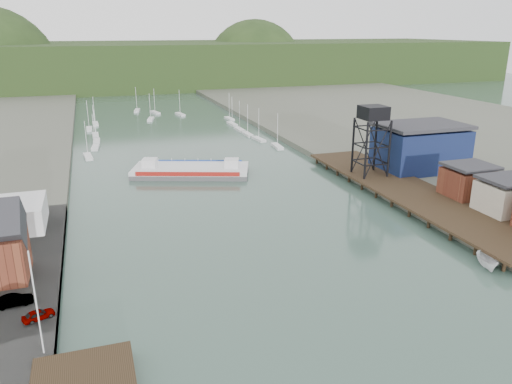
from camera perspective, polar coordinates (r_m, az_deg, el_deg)
ground at (r=59.14m, az=11.98°, el=-18.24°), size 600.00×600.00×0.00m
east_land at (r=171.90m, az=25.47°, el=4.78°), size 120.00×400.00×3.20m
east_pier at (r=110.89m, az=17.07°, el=0.15°), size 14.00×70.00×2.45m
flagpole at (r=57.67m, az=-23.82°, el=-11.59°), size 0.16×0.16×12.00m
lift_tower at (r=117.15m, az=13.24°, el=8.35°), size 6.50×6.50×16.00m
blue_shed at (r=128.72m, az=18.24°, el=4.87°), size 20.50×14.50×11.30m
marina_sailboats at (r=183.91m, az=-10.10°, el=7.16°), size 57.71×92.65×0.90m
distant_hills at (r=343.25m, az=-15.17°, el=13.54°), size 500.00×120.00×80.00m
chain_ferry at (r=125.11m, az=-7.45°, el=2.49°), size 30.42×19.97×4.07m
motorboat at (r=83.86m, az=24.89°, el=-7.29°), size 3.82×5.89×2.13m
car_west_a at (r=66.61m, az=-23.62°, el=-12.71°), size 3.99×2.83×1.26m
car_west_b at (r=70.74m, az=-25.93°, el=-11.08°), size 4.61×2.09×1.47m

